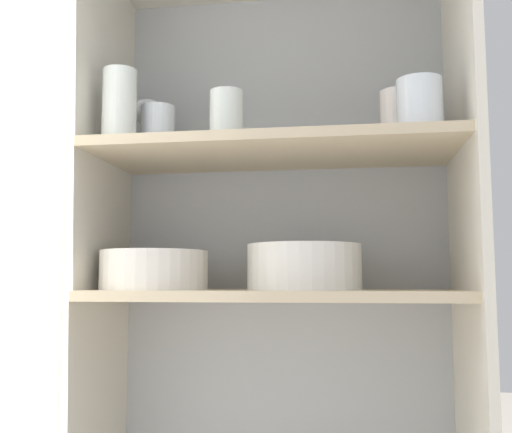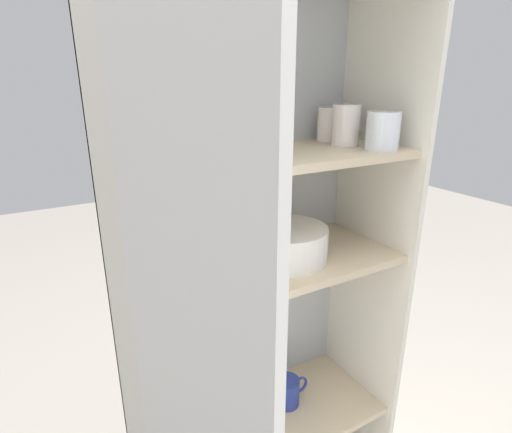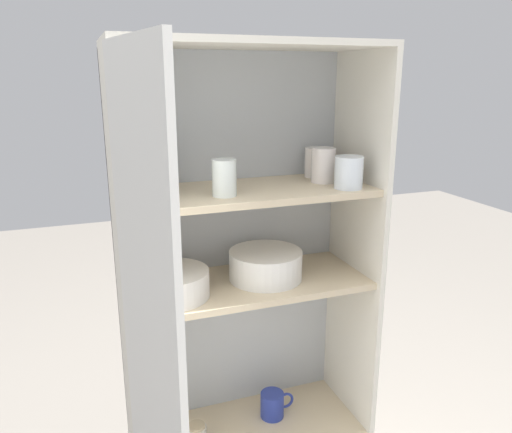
# 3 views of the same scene
# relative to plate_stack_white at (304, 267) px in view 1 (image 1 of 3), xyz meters

# --- Properties ---
(cupboard_back_panel) EXTENTS (0.76, 0.02, 1.53)m
(cupboard_back_panel) POSITION_rel_plate_stack_white_xyz_m (-0.06, 0.16, -0.13)
(cupboard_back_panel) COLOR #B2B7BC
(cupboard_back_panel) RESTS_ON ground_plane
(cupboard_side_left) EXTENTS (0.02, 0.34, 1.53)m
(cupboard_side_left) POSITION_rel_plate_stack_white_xyz_m (-0.43, -0.00, -0.13)
(cupboard_side_left) COLOR silver
(cupboard_side_left) RESTS_ON ground_plane
(cupboard_side_right) EXTENTS (0.02, 0.34, 1.53)m
(cupboard_side_right) POSITION_rel_plate_stack_white_xyz_m (0.31, -0.00, -0.13)
(cupboard_side_right) COLOR silver
(cupboard_side_right) RESTS_ON ground_plane
(shelf_board_middle) EXTENTS (0.73, 0.31, 0.02)m
(shelf_board_middle) POSITION_rel_plate_stack_white_xyz_m (-0.06, -0.00, -0.05)
(shelf_board_middle) COLOR beige
(shelf_board_upper) EXTENTS (0.73, 0.31, 0.02)m
(shelf_board_upper) POSITION_rel_plate_stack_white_xyz_m (-0.06, -0.00, 0.24)
(shelf_board_upper) COLOR beige
(cupboard_door) EXTENTS (0.08, 0.37, 1.53)m
(cupboard_door) POSITION_rel_plate_stack_white_xyz_m (-0.41, -0.36, -0.13)
(cupboard_door) COLOR silver
(cupboard_door) RESTS_ON ground_plane
(tumbler_glass_0) EXTENTS (0.07, 0.07, 0.09)m
(tumbler_glass_0) POSITION_rel_plate_stack_white_xyz_m (0.21, 0.09, 0.29)
(tumbler_glass_0) COLOR silver
(tumbler_glass_0) RESTS_ON shelf_board_upper
(tumbler_glass_1) EXTENTS (0.07, 0.07, 0.09)m
(tumbler_glass_1) POSITION_rel_plate_stack_white_xyz_m (-0.30, -0.02, 0.29)
(tumbler_glass_1) COLOR white
(tumbler_glass_1) RESTS_ON shelf_board_upper
(tumbler_glass_2) EXTENTS (0.07, 0.07, 0.11)m
(tumbler_glass_2) POSITION_rel_plate_stack_white_xyz_m (0.19, 0.01, 0.30)
(tumbler_glass_2) COLOR silver
(tumbler_glass_2) RESTS_ON shelf_board_upper
(tumbler_glass_3) EXTENTS (0.07, 0.07, 0.10)m
(tumbler_glass_3) POSITION_rel_plate_stack_white_xyz_m (-0.15, -0.06, 0.30)
(tumbler_glass_3) COLOR white
(tumbler_glass_3) RESTS_ON shelf_board_upper
(tumbler_glass_4) EXTENTS (0.08, 0.08, 0.09)m
(tumbler_glass_4) POSITION_rel_plate_stack_white_xyz_m (0.22, -0.10, 0.29)
(tumbler_glass_4) COLOR white
(tumbler_glass_4) RESTS_ON shelf_board_upper
(tumbler_glass_5) EXTENTS (0.07, 0.07, 0.15)m
(tumbler_glass_5) POSITION_rel_plate_stack_white_xyz_m (-0.36, -0.09, 0.32)
(tumbler_glass_5) COLOR white
(tumbler_glass_5) RESTS_ON shelf_board_upper
(wine_glass_0) EXTENTS (0.07, 0.07, 0.14)m
(wine_glass_0) POSITION_rel_plate_stack_white_xyz_m (-0.36, 0.07, 0.35)
(wine_glass_0) COLOR white
(wine_glass_0) RESTS_ON shelf_board_upper
(plate_stack_white) EXTENTS (0.23, 0.23, 0.09)m
(plate_stack_white) POSITION_rel_plate_stack_white_xyz_m (0.00, 0.00, 0.00)
(plate_stack_white) COLOR white
(plate_stack_white) RESTS_ON shelf_board_middle
(mixing_bowl_large) EXTENTS (0.22, 0.22, 0.08)m
(mixing_bowl_large) POSITION_rel_plate_stack_white_xyz_m (-0.30, -0.03, -0.00)
(mixing_bowl_large) COLOR silver
(mixing_bowl_large) RESTS_ON shelf_board_middle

